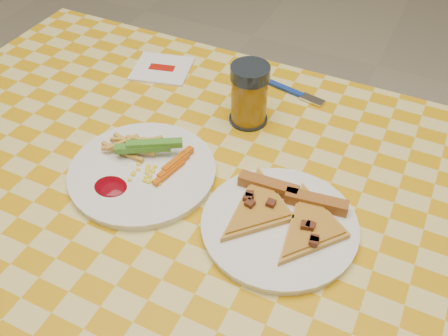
{
  "coord_description": "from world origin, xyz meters",
  "views": [
    {
      "loc": [
        0.24,
        -0.45,
        1.34
      ],
      "look_at": [
        -0.01,
        0.08,
        0.78
      ],
      "focal_mm": 40.0,
      "sensor_mm": 36.0,
      "label": 1
    }
  ],
  "objects_px": {
    "table": "(210,239)",
    "plate_right": "(279,227)",
    "drink_glass": "(249,95)",
    "plate_left": "(143,173)"
  },
  "relations": [
    {
      "from": "plate_left",
      "to": "drink_glass",
      "type": "height_order",
      "value": "drink_glass"
    },
    {
      "from": "plate_right",
      "to": "drink_glass",
      "type": "xyz_separation_m",
      "value": [
        -0.15,
        0.22,
        0.05
      ]
    },
    {
      "from": "table",
      "to": "plate_right",
      "type": "height_order",
      "value": "plate_right"
    },
    {
      "from": "table",
      "to": "plate_right",
      "type": "bearing_deg",
      "value": 6.11
    },
    {
      "from": "table",
      "to": "plate_right",
      "type": "xyz_separation_m",
      "value": [
        0.11,
        0.01,
        0.08
      ]
    },
    {
      "from": "table",
      "to": "plate_right",
      "type": "distance_m",
      "value": 0.14
    },
    {
      "from": "table",
      "to": "plate_left",
      "type": "xyz_separation_m",
      "value": [
        -0.13,
        0.02,
        0.08
      ]
    },
    {
      "from": "table",
      "to": "plate_right",
      "type": "relative_size",
      "value": 5.59
    },
    {
      "from": "plate_left",
      "to": "plate_right",
      "type": "distance_m",
      "value": 0.24
    },
    {
      "from": "plate_left",
      "to": "drink_glass",
      "type": "bearing_deg",
      "value": 65.18
    }
  ]
}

